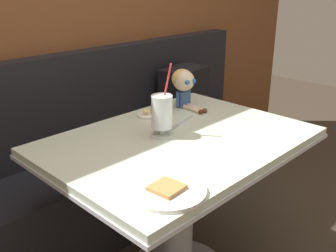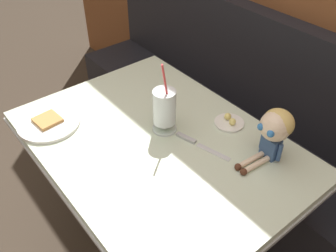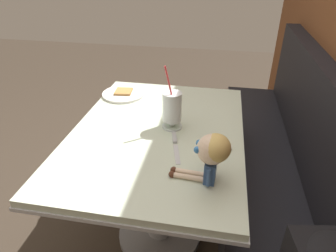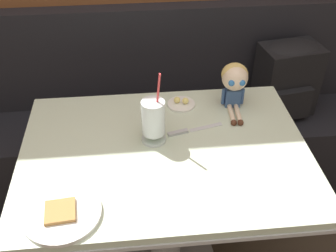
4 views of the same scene
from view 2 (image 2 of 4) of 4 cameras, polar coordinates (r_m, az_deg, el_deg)
booth_bench at (r=2.03m, az=12.84°, el=-3.65°), size 2.60×0.48×1.00m
diner_table at (r=1.55m, az=-1.45°, el=-7.74°), size 1.11×0.81×0.74m
toast_plate at (r=1.56m, az=-17.96°, el=0.51°), size 0.25×0.25×0.03m
milkshake_glass at (r=1.40m, az=-0.56°, el=2.71°), size 0.10×0.10×0.31m
butter_saucer at (r=1.51m, az=9.46°, el=0.62°), size 0.12×0.12×0.04m
butter_knife at (r=1.41m, az=3.95°, el=-2.42°), size 0.23×0.08×0.01m
seated_doll at (r=1.32m, az=16.20°, el=-0.37°), size 0.12×0.22×0.20m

